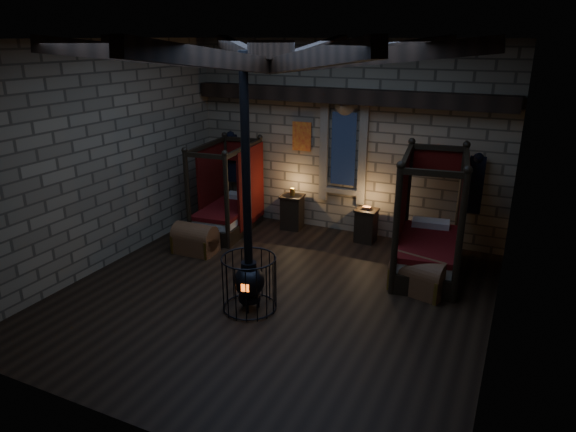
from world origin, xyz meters
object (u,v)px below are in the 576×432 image
at_px(bed_right, 428,244).
at_px(stove, 249,276).
at_px(trunk_left, 195,240).
at_px(trunk_right, 419,276).
at_px(bed_left, 229,210).

distance_m(bed_right, stove, 3.55).
relative_size(bed_right, trunk_left, 2.59).
height_order(trunk_left, trunk_right, trunk_right).
bearing_deg(trunk_left, bed_left, 90.59).
distance_m(trunk_left, trunk_right, 4.53).
bearing_deg(trunk_right, trunk_left, -163.19).
bearing_deg(trunk_left, bed_right, 12.63).
xyz_separation_m(bed_right, stove, (-2.34, -2.67, 0.02)).
distance_m(bed_left, bed_right, 4.54).
relative_size(bed_left, trunk_left, 2.27).
bearing_deg(bed_left, trunk_left, -93.53).
distance_m(trunk_right, stove, 2.98).
distance_m(bed_left, stove, 3.69).
distance_m(bed_left, trunk_right, 4.74).
height_order(bed_left, trunk_left, bed_left).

